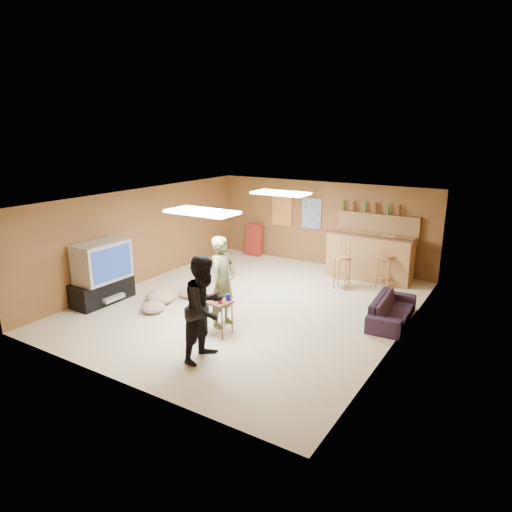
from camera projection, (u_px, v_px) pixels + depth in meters
The scene contains 32 objects.
ground at pixel (251, 305), 9.42m from camera, with size 7.00×7.00×0.00m, color beige.
ceiling at pixel (251, 199), 8.82m from camera, with size 6.00×7.00×0.02m, color silver.
wall_back at pixel (322, 224), 11.98m from camera, with size 6.00×0.02×2.20m, color brown.
wall_front at pixel (114, 311), 6.26m from camera, with size 6.00×0.02×2.20m, color brown.
wall_left at pixel (143, 236), 10.65m from camera, with size 0.02×7.00×2.20m, color brown.
wall_right at pixel (402, 279), 7.59m from camera, with size 0.02×7.00×2.20m, color brown.
tv_stand at pixel (103, 291), 9.51m from camera, with size 0.55×1.30×0.50m, color black.
dvd_box at pixel (110, 297), 9.43m from camera, with size 0.35×0.50×0.08m, color #B2B2B7.
tv_body at pixel (102, 261), 9.30m from camera, with size 0.60×1.10×0.80m, color #B2B2B7.
tv_screen at pixel (112, 264), 9.14m from camera, with size 0.02×0.95×0.65m, color navy.
bar_counter at pixel (370, 257), 10.91m from camera, with size 2.00×0.60×1.10m, color olive.
bar_lip at pixel (368, 236), 10.56m from camera, with size 2.10×0.12×0.05m, color #462816.
bar_shelf at pixel (378, 215), 11.03m from camera, with size 2.00×0.18×0.05m, color olive.
bar_backing at pixel (378, 227), 11.12m from camera, with size 2.00×0.14×0.60m, color olive.
poster_left at pixel (282, 210), 12.49m from camera, with size 0.60×0.03×0.85m, color #BF3F26.
poster_right at pixel (312, 213), 12.03m from camera, with size 0.55×0.03×0.80m, color #334C99.
folding_chair_stack at pixel (254, 240), 13.01m from camera, with size 0.50×0.14×0.90m, color maroon.
ceiling_panel_front at pixel (202, 212), 7.61m from camera, with size 1.20×0.60×0.04m, color white.
ceiling_panel_back at pixel (281, 193), 9.81m from camera, with size 1.20×0.60×0.04m, color white.
person_olive at pixel (223, 282), 8.23m from camera, with size 0.61×0.40×1.69m, color #596238.
person_black at pixel (205, 308), 7.02m from camera, with size 0.82×0.64×1.69m, color black.
sofa at pixel (392, 310), 8.55m from camera, with size 1.61×0.63×0.47m, color black.
tray_table at pixel (218, 317), 8.01m from camera, with size 0.48×0.38×0.62m, color #462816.
cup_red_near at pixel (212, 296), 8.01m from camera, with size 0.08×0.08×0.11m, color red.
cup_red_far at pixel (220, 300), 7.81m from camera, with size 0.08×0.08×0.11m, color red.
cup_blue at pixel (228, 297), 7.93m from camera, with size 0.09×0.09×0.12m, color navy.
bar_stool_left at pixel (342, 264), 10.27m from camera, with size 0.36×0.36×1.13m, color olive, non-canonical shape.
bar_stool_right at pixel (385, 264), 10.36m from camera, with size 0.35×0.35×1.10m, color olive, non-canonical shape.
cushion_near_tv at pixel (161, 297), 9.49m from camera, with size 0.62×0.62×0.28m, color tan.
cushion_mid at pixel (189, 293), 9.83m from camera, with size 0.45×0.45×0.20m, color tan.
cushion_far at pixel (153, 307), 9.02m from camera, with size 0.48×0.48×0.21m, color tan.
bottle_row at pixel (371, 208), 11.07m from camera, with size 1.48×0.08×0.26m, color #3F7233, non-canonical shape.
Camera 1 is at (4.75, -7.41, 3.51)m, focal length 32.00 mm.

